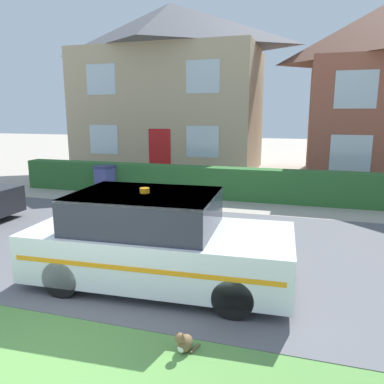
{
  "coord_description": "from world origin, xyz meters",
  "views": [
    {
      "loc": [
        2.69,
        -2.94,
        2.76
      ],
      "look_at": [
        0.38,
        4.8,
        1.05
      ],
      "focal_mm": 35.0,
      "sensor_mm": 36.0,
      "label": 1
    }
  ],
  "objects_px": {
    "police_car": "(156,240)",
    "cat": "(184,343)",
    "wheelie_bin": "(105,180)",
    "house_left": "(171,87)"
  },
  "relations": [
    {
      "from": "police_car",
      "to": "cat",
      "type": "height_order",
      "value": "police_car"
    },
    {
      "from": "cat",
      "to": "wheelie_bin",
      "type": "bearing_deg",
      "value": -129.68
    },
    {
      "from": "wheelie_bin",
      "to": "house_left",
      "type": "bearing_deg",
      "value": 103.42
    },
    {
      "from": "cat",
      "to": "house_left",
      "type": "bearing_deg",
      "value": -144.5
    },
    {
      "from": "cat",
      "to": "wheelie_bin",
      "type": "distance_m",
      "value": 9.25
    },
    {
      "from": "house_left",
      "to": "wheelie_bin",
      "type": "height_order",
      "value": "house_left"
    },
    {
      "from": "cat",
      "to": "wheelie_bin",
      "type": "relative_size",
      "value": 0.31
    },
    {
      "from": "police_car",
      "to": "wheelie_bin",
      "type": "bearing_deg",
      "value": 122.97
    },
    {
      "from": "house_left",
      "to": "wheelie_bin",
      "type": "bearing_deg",
      "value": -91.05
    },
    {
      "from": "house_left",
      "to": "cat",
      "type": "bearing_deg",
      "value": -69.94
    }
  ]
}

